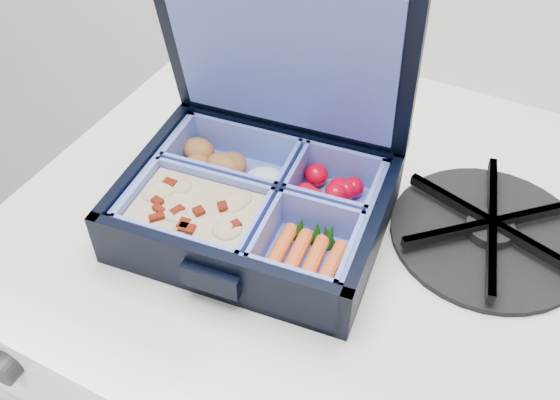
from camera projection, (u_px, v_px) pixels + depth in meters
The scene contains 5 objects.
stove at pixel (321, 400), 0.92m from camera, with size 0.57×0.57×0.86m, color white, non-canonical shape.
bento_box at pixel (255, 206), 0.57m from camera, with size 0.23×0.18×0.06m, color black, non-canonical shape.
burner_grate at pixel (490, 227), 0.57m from camera, with size 0.18×0.18×0.03m, color black.
burner_grate_rear at pixel (255, 62), 0.77m from camera, with size 0.18×0.18×0.02m, color black.
fork at pixel (330, 136), 0.68m from camera, with size 0.03×0.20×0.01m, color silver, non-canonical shape.
Camera 1 is at (-0.05, 1.26, 1.29)m, focal length 40.00 mm.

